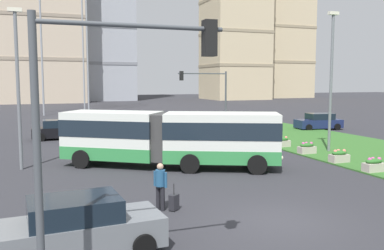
{
  "coord_description": "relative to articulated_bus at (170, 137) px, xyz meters",
  "views": [
    {
      "loc": [
        -7.38,
        -11.68,
        4.68
      ],
      "look_at": [
        0.64,
        10.33,
        2.2
      ],
      "focal_mm": 38.74,
      "sensor_mm": 36.0,
      "label": 1
    }
  ],
  "objects": [
    {
      "name": "car_navy_sedan",
      "position": [
        18.82,
        12.03,
        -0.9
      ],
      "size": [
        4.58,
        2.44,
        1.58
      ],
      "color": "#19234C",
      "rests_on": "ground"
    },
    {
      "name": "flower_planter_3",
      "position": [
        9.38,
        0.69,
        -1.23
      ],
      "size": [
        1.1,
        0.56,
        0.74
      ],
      "color": "#B7AD9E",
      "rests_on": "grass_median"
    },
    {
      "name": "rolling_suitcase",
      "position": [
        -2.1,
        -7.4,
        -1.34
      ],
      "size": [
        0.43,
        0.41,
        0.97
      ],
      "color": "#232328",
      "rests_on": "ground"
    },
    {
      "name": "car_grey_wagon",
      "position": [
        -5.66,
        -10.16,
        -0.9
      ],
      "size": [
        4.51,
        2.26,
        1.58
      ],
      "color": "slate",
      "rests_on": "ground"
    },
    {
      "name": "car_black_sedan",
      "position": [
        -5.16,
        13.6,
        -0.9
      ],
      "size": [
        4.41,
        2.04,
        1.58
      ],
      "color": "black",
      "rests_on": "ground"
    },
    {
      "name": "streetlight_median",
      "position": [
        11.28,
        0.95,
        3.35
      ],
      "size": [
        0.7,
        0.28,
        9.11
      ],
      "color": "slate",
      "rests_on": "ground"
    },
    {
      "name": "flower_planter_4",
      "position": [
        9.38,
        3.6,
        -1.23
      ],
      "size": [
        1.1,
        0.56,
        0.74
      ],
      "color": "#B7AD9E",
      "rests_on": "grass_median"
    },
    {
      "name": "traffic_light_near_left",
      "position": [
        -5.29,
        -12.7,
        2.51
      ],
      "size": [
        4.07,
        0.28,
        6.04
      ],
      "color": "#474C51",
      "rests_on": "ground"
    },
    {
      "name": "flower_planter_1",
      "position": [
        9.38,
        -5.0,
        -1.23
      ],
      "size": [
        1.1,
        0.56,
        0.74
      ],
      "color": "#B7AD9E",
      "rests_on": "grass_median"
    },
    {
      "name": "traffic_light_far_right",
      "position": [
        7.4,
        12.3,
        2.24
      ],
      "size": [
        4.54,
        0.28,
        5.54
      ],
      "color": "#474C51",
      "rests_on": "ground"
    },
    {
      "name": "pedestrian_crossing",
      "position": [
        -2.55,
        -7.2,
        -0.65
      ],
      "size": [
        0.4,
        0.47,
        1.74
      ],
      "color": "black",
      "rests_on": "ground"
    },
    {
      "name": "grass_median",
      "position": [
        13.78,
        0.3,
        -1.61
      ],
      "size": [
        10.0,
        70.0,
        0.08
      ],
      "primitive_type": "cube",
      "color": "#336628",
      "rests_on": "ground_plane"
    },
    {
      "name": "ground_plane",
      "position": [
        0.88,
        -9.7,
        -1.65
      ],
      "size": [
        260.0,
        260.0,
        0.0
      ],
      "primitive_type": "plane",
      "color": "#2D2D33"
    },
    {
      "name": "apartment_tower_east",
      "position": [
        56.61,
        84.88,
        17.62
      ],
      "size": [
        19.72,
        15.79,
        38.52
      ],
      "color": "beige",
      "rests_on": "ground"
    },
    {
      "name": "flower_planter_2",
      "position": [
        9.38,
        -2.38,
        -1.23
      ],
      "size": [
        1.1,
        0.56,
        0.74
      ],
      "color": "#B7AD9E",
      "rests_on": "grass_median"
    },
    {
      "name": "streetlight_left",
      "position": [
        -7.62,
        2.11,
        3.0
      ],
      "size": [
        0.7,
        0.28,
        8.43
      ],
      "color": "slate",
      "rests_on": "ground"
    },
    {
      "name": "apartment_tower_eastcentre",
      "position": [
        41.18,
        77.08,
        19.1
      ],
      "size": [
        14.75,
        14.45,
        41.46
      ],
      "color": "beige",
      "rests_on": "ground"
    },
    {
      "name": "articulated_bus",
      "position": [
        0.0,
        0.0,
        0.0
      ],
      "size": [
        11.45,
        7.92,
        3.0
      ],
      "color": "silver",
      "rests_on": "ground"
    }
  ]
}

